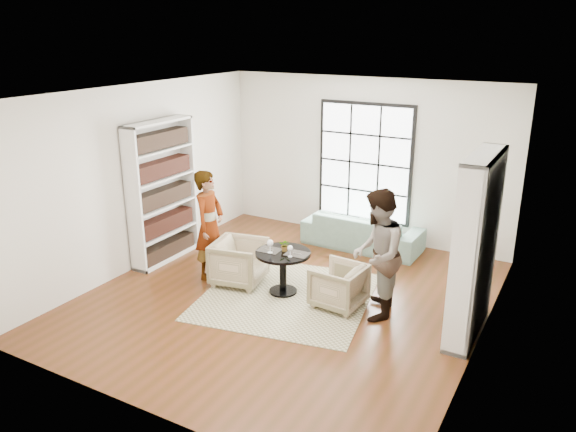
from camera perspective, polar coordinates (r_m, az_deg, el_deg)
The scene contains 16 objects.
ground at distance 8.46m, azimuth -0.15°, elevation -8.27°, with size 6.00×6.00×0.00m, color #552A14.
room_shell at distance 8.43m, azimuth 1.65°, elevation 0.86°, with size 6.00×6.01×6.00m.
rug at distance 8.49m, azimuth -0.16°, elevation -8.14°, with size 2.41×2.41×0.01m, color #B3AD86.
pedestal_table at distance 8.40m, azimuth -0.51°, elevation -4.82°, with size 0.83×0.83×0.66m.
sofa at distance 10.30m, azimuth 7.56°, elevation -1.50°, with size 2.14×0.84×0.62m, color gray.
armchair_left at distance 8.81m, azimuth -4.97°, elevation -4.68°, with size 0.75×0.78×0.71m, color tan.
armchair_right at distance 8.12m, azimuth 5.16°, elevation -7.07°, with size 0.68×0.70×0.63m, color #C6B18D.
person_left at distance 8.92m, azimuth -8.00°, elevation -0.88°, with size 0.64×0.42×1.75m, color gray.
person_right at distance 7.70m, azimuth 9.03°, elevation -3.90°, with size 0.88×0.69×1.82m, color gray.
placemat_left at distance 8.41m, azimuth -1.91°, elevation -3.46°, with size 0.34×0.26×0.01m, color black.
placemat_right at distance 8.26m, azimuth 0.94°, elevation -3.87°, with size 0.34×0.26×0.01m, color black.
cutlery_left at distance 8.41m, azimuth -1.91°, elevation -3.42°, with size 0.14×0.22×0.01m, color silver, non-canonical shape.
cutlery_right at distance 8.26m, azimuth 0.94°, elevation -3.83°, with size 0.14×0.22×0.01m, color silver, non-canonical shape.
wine_glass_left at distance 8.25m, azimuth -1.83°, elevation -2.81°, with size 0.10×0.10×0.21m.
wine_glass_right at distance 8.12m, azimuth 0.22°, elevation -3.33°, with size 0.08×0.08×0.18m.
flower_centerpiece at distance 8.34m, azimuth -0.29°, elevation -2.99°, with size 0.17×0.15×0.19m, color gray.
Camera 1 is at (3.69, -6.58, 3.83)m, focal length 35.00 mm.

